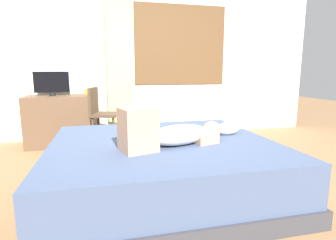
# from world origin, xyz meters

# --- Properties ---
(ground_plane) EXTENTS (16.00, 16.00, 0.00)m
(ground_plane) POSITION_xyz_m (0.00, 0.00, 0.00)
(ground_plane) COLOR olive
(back_wall_with_window) EXTENTS (6.40, 0.14, 2.90)m
(back_wall_with_window) POSITION_xyz_m (0.03, 2.26, 1.45)
(back_wall_with_window) COLOR silver
(back_wall_with_window) RESTS_ON ground
(bed) EXTENTS (2.00, 1.83, 0.48)m
(bed) POSITION_xyz_m (-0.04, -0.06, 0.23)
(bed) COLOR #38383D
(bed) RESTS_ON ground
(person_lying) EXTENTS (0.94, 0.47, 0.34)m
(person_lying) POSITION_xyz_m (-0.02, -0.25, 0.59)
(person_lying) COLOR silver
(person_lying) RESTS_ON bed
(cat) EXTENTS (0.36, 0.15, 0.21)m
(cat) POSITION_xyz_m (0.62, 0.01, 0.54)
(cat) COLOR silver
(cat) RESTS_ON bed
(desk) EXTENTS (0.90, 0.56, 0.74)m
(desk) POSITION_xyz_m (-1.19, 1.86, 0.37)
(desk) COLOR brown
(desk) RESTS_ON ground
(tv_monitor) EXTENTS (0.48, 0.10, 0.35)m
(tv_monitor) POSITION_xyz_m (-1.26, 1.86, 0.92)
(tv_monitor) COLOR black
(tv_monitor) RESTS_ON desk
(cup) EXTENTS (0.06, 0.06, 0.08)m
(cup) POSITION_xyz_m (-0.81, 2.08, 0.78)
(cup) COLOR gold
(cup) RESTS_ON desk
(chair_by_desk) EXTENTS (0.47, 0.47, 0.86)m
(chair_by_desk) POSITION_xyz_m (-0.59, 1.73, 0.51)
(chair_by_desk) COLOR #4C3828
(chair_by_desk) RESTS_ON ground
(curtain_left) EXTENTS (0.44, 0.06, 2.64)m
(curtain_left) POSITION_xyz_m (-0.25, 2.14, 1.32)
(curtain_left) COLOR #ADCC75
(curtain_left) RESTS_ON ground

